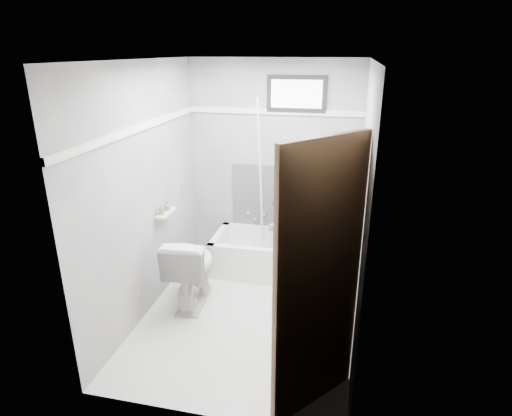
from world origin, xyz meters
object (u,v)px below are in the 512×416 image
(soap_bottle_b, at_px, (167,206))
(door, at_px, (357,313))
(bathtub, at_px, (277,255))
(toilet, at_px, (192,269))
(soap_bottle_a, at_px, (161,210))
(office_chair, at_px, (299,221))

(soap_bottle_b, bearing_deg, door, -39.96)
(bathtub, height_order, toilet, toilet)
(soap_bottle_a, bearing_deg, bathtub, 34.82)
(bathtub, height_order, door, door)
(door, bearing_deg, office_chair, 105.22)
(door, xyz_separation_m, soap_bottle_a, (-1.92, 1.47, -0.03))
(soap_bottle_a, bearing_deg, office_chair, 31.23)
(door, distance_m, soap_bottle_b, 2.51)
(bathtub, distance_m, office_chair, 0.49)
(office_chair, xyz_separation_m, soap_bottle_b, (-1.31, -0.65, 0.32))
(office_chair, distance_m, soap_bottle_b, 1.49)
(toilet, relative_size, soap_bottle_b, 8.15)
(bathtub, xyz_separation_m, soap_bottle_b, (-1.07, -0.60, 0.75))
(toilet, height_order, door, door)
(soap_bottle_b, bearing_deg, toilet, -34.86)
(office_chair, relative_size, door, 0.52)
(office_chair, xyz_separation_m, soap_bottle_a, (-1.31, -0.79, 0.33))
(bathtub, xyz_separation_m, soap_bottle_a, (-1.07, -0.74, 0.76))
(soap_bottle_b, bearing_deg, bathtub, 29.44)
(bathtub, bearing_deg, soap_bottle_b, -150.56)
(office_chair, distance_m, toilet, 1.34)
(toilet, bearing_deg, soap_bottle_b, -39.65)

